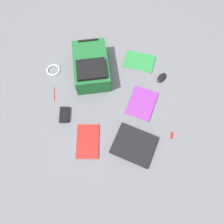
% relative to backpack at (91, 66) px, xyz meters
% --- Properties ---
extents(ground_plane, '(3.66, 3.66, 0.00)m').
position_rel_backpack_xyz_m(ground_plane, '(0.16, -0.33, -0.09)').
color(ground_plane, slate).
extents(backpack, '(0.36, 0.48, 0.20)m').
position_rel_backpack_xyz_m(backpack, '(0.00, 0.00, 0.00)').
color(backpack, '#1E662D').
rests_on(backpack, ground_plane).
extents(laptop, '(0.38, 0.34, 0.03)m').
position_rel_backpack_xyz_m(laptop, '(0.39, -0.63, -0.08)').
color(laptop, black).
rests_on(laptop, ground_plane).
extents(book_red, '(0.19, 0.28, 0.02)m').
position_rel_backpack_xyz_m(book_red, '(0.03, -0.63, -0.08)').
color(book_red, silver).
rests_on(book_red, ground_plane).
extents(book_manual, '(0.30, 0.24, 0.01)m').
position_rel_backpack_xyz_m(book_manual, '(0.41, 0.14, -0.08)').
color(book_manual, silver).
rests_on(book_manual, ground_plane).
extents(book_blue, '(0.28, 0.33, 0.02)m').
position_rel_backpack_xyz_m(book_blue, '(0.44, -0.28, -0.08)').
color(book_blue, silver).
rests_on(book_blue, ground_plane).
extents(computer_mouse, '(0.11, 0.12, 0.04)m').
position_rel_backpack_xyz_m(computer_mouse, '(0.61, -0.02, -0.07)').
color(computer_mouse, black).
rests_on(computer_mouse, ground_plane).
extents(cable_coil, '(0.12, 0.12, 0.01)m').
position_rel_backpack_xyz_m(cable_coil, '(-0.34, -0.00, -0.08)').
color(cable_coil, silver).
rests_on(cable_coil, ground_plane).
extents(power_brick, '(0.09, 0.14, 0.03)m').
position_rel_backpack_xyz_m(power_brick, '(-0.18, -0.42, -0.08)').
color(power_brick, black).
rests_on(power_brick, ground_plane).
extents(pen_black, '(0.04, 0.13, 0.01)m').
position_rel_backpack_xyz_m(pen_black, '(-0.30, -0.24, -0.09)').
color(pen_black, red).
rests_on(pen_black, ground_plane).
extents(usb_stick, '(0.03, 0.06, 0.01)m').
position_rel_backpack_xyz_m(usb_stick, '(0.68, -0.53, -0.09)').
color(usb_stick, '#B21919').
rests_on(usb_stick, ground_plane).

